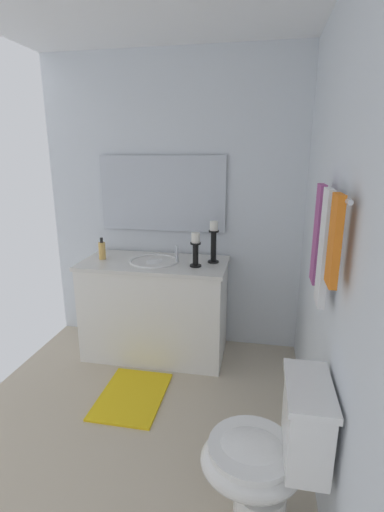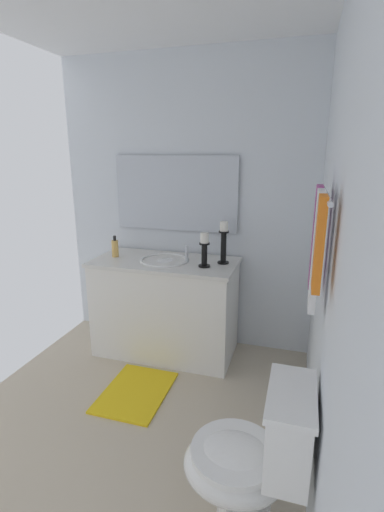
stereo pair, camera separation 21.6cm
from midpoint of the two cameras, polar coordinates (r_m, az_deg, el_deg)
The scene contains 15 objects.
floor at distance 2.44m, azimuth -14.69°, elevation -28.09°, with size 2.97×2.22×0.02m, color beige.
wall_back at distance 1.64m, azimuth 19.21°, elevation -0.61°, with size 2.97×0.04×2.45m, color silver.
wall_left at distance 3.20m, azimuth -4.84°, elevation 7.74°, with size 0.04×2.22×2.45m, color silver.
vanity_cabinet at distance 3.14m, azimuth -7.63°, elevation -8.00°, with size 0.58×1.18×0.81m.
sink_basin at distance 3.02m, azimuth -7.86°, elevation -1.57°, with size 0.40×0.40×0.24m.
mirror at distance 3.17m, azimuth -6.63°, elevation 9.50°, with size 0.02×1.08×0.63m, color silver.
candle_holder_tall at distance 2.91m, azimuth 1.23°, elevation 2.31°, with size 0.09×0.09×0.33m.
candle_holder_short at distance 2.81m, azimuth -1.64°, elevation 1.08°, with size 0.09×0.09×0.26m.
soap_bottle at distance 3.14m, azimuth -15.63°, elevation 0.84°, with size 0.06×0.06×0.18m.
toilet at distance 1.87m, azimuth 7.78°, elevation -28.39°, with size 0.39×0.54×0.75m.
towel_bar at distance 1.66m, azimuth 17.62°, elevation 9.21°, with size 0.02×0.02×0.65m, color silver.
towel_near_vanity at distance 1.91m, azimuth 15.83°, elevation 3.17°, with size 0.13×0.03×0.49m, color #A54C8C.
towel_center at distance 1.70m, azimuth 16.35°, elevation 1.10°, with size 0.14×0.03×0.53m, color white.
towel_near_corner at distance 1.47m, azimuth 17.32°, elevation 2.21°, with size 0.13×0.03×0.36m, color orange.
bath_mat at distance 2.83m, azimuth -11.54°, elevation -20.41°, with size 0.60×0.44×0.02m, color yellow.
Camera 1 is at (1.59, 0.75, 1.66)m, focal length 25.93 mm.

